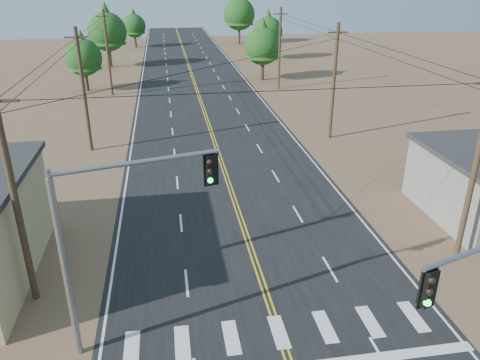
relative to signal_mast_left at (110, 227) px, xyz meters
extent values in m
cube|color=black|center=(6.33, 21.43, -5.24)|extent=(15.00, 200.00, 0.02)
cylinder|color=#4C3826|center=(-4.17, 3.43, -0.25)|extent=(0.30, 0.30, 10.00)
cylinder|color=#4C3826|center=(-4.17, 23.43, -0.25)|extent=(0.30, 0.30, 10.00)
cube|color=#4C3826|center=(-4.17, 23.43, 3.95)|extent=(1.80, 0.12, 0.12)
cylinder|color=#4C3826|center=(-4.17, 43.43, -0.25)|extent=(0.30, 0.30, 10.00)
cube|color=#4C3826|center=(-4.17, 43.43, 3.95)|extent=(1.80, 0.12, 0.12)
cylinder|color=#4C3826|center=(16.83, 3.43, -0.25)|extent=(0.30, 0.30, 10.00)
cylinder|color=#4C3826|center=(16.83, 23.43, -0.25)|extent=(0.30, 0.30, 10.00)
cube|color=#4C3826|center=(16.83, 23.43, 3.95)|extent=(1.80, 0.12, 0.12)
cylinder|color=#4C3826|center=(16.83, 43.43, -0.25)|extent=(0.30, 0.30, 10.00)
cube|color=#4C3826|center=(16.83, 43.43, 3.95)|extent=(1.80, 0.12, 0.12)
cylinder|color=gray|center=(-1.67, -0.40, -1.51)|extent=(0.26, 0.26, 7.48)
cylinder|color=gray|center=(-1.67, -0.40, 2.24)|extent=(0.19, 0.19, 0.64)
cylinder|color=gray|center=(1.23, 0.30, 2.34)|extent=(5.83, 1.57, 0.17)
cube|color=black|center=(3.81, 0.93, 1.65)|extent=(0.44, 0.40, 1.18)
sphere|color=black|center=(3.77, 0.74, 2.02)|extent=(0.21, 0.21, 0.21)
sphere|color=black|center=(3.77, 0.74, 1.65)|extent=(0.21, 0.21, 0.21)
sphere|color=#0CE533|center=(3.77, 0.74, 1.27)|extent=(0.21, 0.21, 0.21)
cube|color=black|center=(8.60, -6.44, 1.09)|extent=(0.42, 0.39, 1.08)
sphere|color=black|center=(8.54, -6.61, 1.43)|extent=(0.20, 0.20, 0.20)
sphere|color=black|center=(8.54, -6.61, 1.09)|extent=(0.20, 0.20, 0.20)
sphere|color=#0CE533|center=(8.54, -6.61, 0.74)|extent=(0.20, 0.20, 0.20)
cylinder|color=#3F2D1E|center=(-7.48, 46.28, -3.89)|extent=(0.46, 0.46, 2.72)
cone|color=#1F4D16|center=(-7.48, 46.28, -0.12)|extent=(4.23, 4.23, 4.83)
sphere|color=#1F4D16|center=(-7.48, 46.28, -1.10)|extent=(4.53, 4.53, 4.53)
cylinder|color=#3F2D1E|center=(-6.02, 62.81, -3.47)|extent=(0.46, 0.46, 3.55)
cone|color=#1F4D16|center=(-6.02, 62.81, 1.46)|extent=(5.52, 5.52, 6.31)
sphere|color=#1F4D16|center=(-6.02, 62.81, 0.18)|extent=(5.92, 5.92, 5.92)
cylinder|color=#3F2D1E|center=(-3.03, 84.68, -3.88)|extent=(0.44, 0.44, 2.73)
cone|color=#1F4D16|center=(-3.03, 84.68, -0.08)|extent=(4.25, 4.25, 4.86)
sphere|color=#1F4D16|center=(-3.03, 84.68, -1.07)|extent=(4.56, 4.56, 4.56)
cylinder|color=#3F2D1E|center=(15.88, 49.21, -3.74)|extent=(0.50, 0.50, 3.02)
cone|color=#1F4D16|center=(15.88, 49.21, 0.45)|extent=(4.69, 4.69, 5.36)
sphere|color=#1F4D16|center=(15.88, 49.21, -0.64)|extent=(5.03, 5.03, 5.03)
cylinder|color=#3F2D1E|center=(20.33, 66.36, -3.74)|extent=(0.42, 0.42, 3.02)
cone|color=#1F4D16|center=(20.33, 66.36, 0.45)|extent=(4.70, 4.70, 5.37)
sphere|color=#1F4D16|center=(20.33, 66.36, -0.64)|extent=(5.03, 5.03, 5.03)
cylinder|color=#3F2D1E|center=(18.58, 86.59, -3.29)|extent=(0.48, 0.48, 3.91)
cone|color=#1F4D16|center=(18.58, 86.59, 2.14)|extent=(6.08, 6.08, 6.95)
sphere|color=#1F4D16|center=(18.58, 86.59, 0.72)|extent=(6.52, 6.52, 6.52)
camera|label=1|loc=(2.31, -15.33, 8.39)|focal=35.00mm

